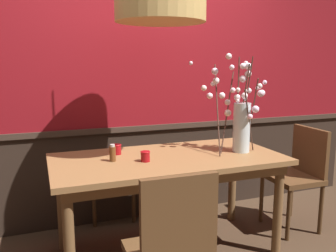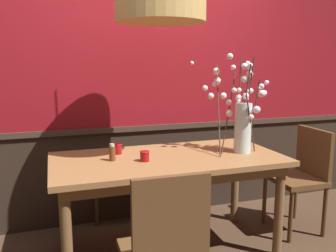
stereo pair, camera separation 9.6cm
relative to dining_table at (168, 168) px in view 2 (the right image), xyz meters
The scene contains 12 objects.
ground_plane 0.69m from the dining_table, ahead, with size 24.00×24.00×0.00m, color #422D1E.
back_wall 0.98m from the dining_table, 90.00° to the left, with size 4.81×0.14×2.64m.
dining_table is the anchor object (origin of this frame).
chair_near_side_left 0.93m from the dining_table, 109.49° to the right, with size 0.41×0.42×0.95m.
chair_far_side_left 0.91m from the dining_table, 107.76° to the left, with size 0.46×0.43×0.96m.
chair_head_east_end 1.25m from the dining_table, ahead, with size 0.41×0.46×0.91m.
chair_far_side_right 0.89m from the dining_table, 73.93° to the left, with size 0.47×0.41×0.93m.
vase_with_blossoms 0.69m from the dining_table, ahead, with size 0.59×0.47×0.77m.
candle_holder_nearer_center 0.25m from the dining_table, 160.60° to the right, with size 0.07×0.07×0.08m.
candle_holder_nearer_edge 0.42m from the dining_table, 150.07° to the left, with size 0.08×0.08×0.08m.
condiment_bottle 0.44m from the dining_table, behind, with size 0.05×0.05×0.13m.
pendant_lamp 1.18m from the dining_table, behind, with size 0.64×0.64×0.89m.
Camera 2 is at (-0.81, -2.44, 1.46)m, focal length 37.54 mm.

